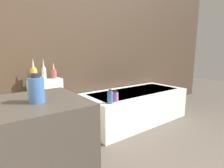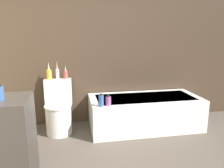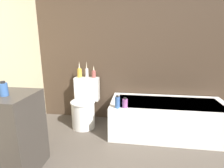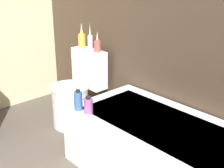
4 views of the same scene
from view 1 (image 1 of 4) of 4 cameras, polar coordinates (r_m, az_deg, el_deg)
name	(u,v)px [view 1 (image 1 of 4)]	position (r m, az deg, el deg)	size (l,w,h in m)	color
wall_back_tiled	(79,37)	(2.65, -10.58, 14.81)	(6.40, 0.06, 2.60)	#423326
bathtub	(135,106)	(2.84, 7.43, -6.99)	(1.67, 0.76, 0.48)	white
toilet	(52,117)	(2.24, -19.02, -10.27)	(0.40, 0.53, 0.76)	white
soap_bottle_glass	(36,89)	(0.91, -23.45, -1.65)	(0.07, 0.07, 0.14)	#335999
vase_gold	(34,73)	(2.27, -24.18, 3.35)	(0.08, 0.08, 0.26)	gold
vase_silver	(44,72)	(2.31, -21.35, 3.67)	(0.05, 0.05, 0.27)	silver
vase_bronze	(54,73)	(2.34, -18.44, 3.46)	(0.07, 0.07, 0.20)	#994C47
shampoo_bottle_tall	(110,97)	(2.08, -0.63, -4.32)	(0.07, 0.07, 0.17)	#335999
shampoo_bottle_short	(115,97)	(2.16, 1.15, -4.20)	(0.07, 0.07, 0.14)	#8C4C8C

